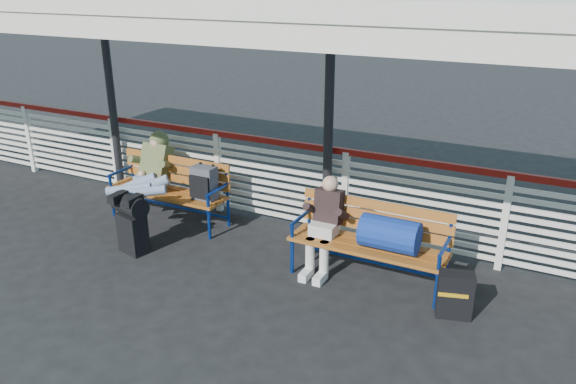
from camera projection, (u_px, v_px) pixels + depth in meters
The scene contains 9 objects.
ground at pixel (135, 264), 6.90m from camera, with size 60.00×60.00×0.00m, color black.
fence at pixel (218, 169), 8.24m from camera, with size 12.08×0.08×1.24m.
canopy at pixel (160, 1), 6.53m from camera, with size 12.60×3.60×3.16m.
luggage_stack at pixel (131, 221), 7.06m from camera, with size 0.52×0.37×0.78m.
bench_left at pixel (181, 183), 7.85m from camera, with size 1.80×0.56×0.93m.
bench_right at pixel (381, 234), 6.26m from camera, with size 1.80×0.56×0.92m.
traveler_man at pixel (144, 181), 7.68m from camera, with size 0.94×1.64×0.77m.
companion_person at pixel (324, 224), 6.56m from camera, with size 0.32×0.66×1.15m.
suitcase_side at pixel (455, 295), 5.76m from camera, with size 0.40×0.30×0.50m.
Camera 1 is at (4.46, -4.59, 3.31)m, focal length 35.00 mm.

